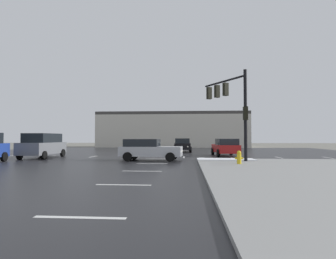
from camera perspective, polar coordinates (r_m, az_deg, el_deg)
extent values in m
plane|color=slate|center=(23.89, -1.50, -5.78)|extent=(120.00, 120.00, 0.00)
cube|color=#232326|center=(23.89, -1.50, -5.76)|extent=(44.00, 44.00, 0.02)
cube|color=white|center=(19.97, 11.88, -6.08)|extent=(4.00, 1.60, 0.06)
cube|color=silver|center=(6.39, -17.91, -17.05)|extent=(2.00, 0.15, 0.01)
cube|color=silver|center=(10.13, -9.27, -11.32)|extent=(2.00, 0.15, 0.01)
cube|color=silver|center=(14.01, -5.47, -8.62)|extent=(2.00, 0.15, 0.01)
cube|color=silver|center=(17.95, -3.35, -7.09)|extent=(2.00, 0.15, 0.01)
cube|color=silver|center=(21.91, -2.01, -6.10)|extent=(2.00, 0.15, 0.01)
cube|color=silver|center=(25.88, -1.07, -5.41)|extent=(2.00, 0.15, 0.01)
cube|color=silver|center=(29.86, -0.39, -4.91)|extent=(2.00, 0.15, 0.01)
cube|color=silver|center=(33.84, 0.13, -4.52)|extent=(2.00, 0.15, 0.01)
cube|color=silver|center=(37.83, 0.54, -4.22)|extent=(2.00, 0.15, 0.01)
cube|color=silver|center=(41.82, 0.87, -3.97)|extent=(2.00, 0.15, 0.01)
cube|color=silver|center=(28.82, -30.53, -4.80)|extent=(0.15, 2.00, 0.01)
cube|color=silver|center=(26.77, -23.43, -5.15)|extent=(0.15, 2.00, 0.01)
cube|color=silver|center=(25.18, -15.28, -5.46)|extent=(0.15, 2.00, 0.01)
cube|color=silver|center=(24.16, -6.25, -5.67)|extent=(0.15, 2.00, 0.01)
cube|color=silver|center=(23.78, 3.33, -5.74)|extent=(0.15, 2.00, 0.01)
cube|color=silver|center=(24.07, 12.94, -5.66)|extent=(0.15, 2.00, 0.01)
cube|color=silver|center=(25.00, 22.07, -5.43)|extent=(0.15, 2.00, 0.01)
cube|color=silver|center=(26.51, 30.35, -5.10)|extent=(0.15, 2.00, 0.01)
cube|color=silver|center=(19.83, 7.55, -6.56)|extent=(0.45, 7.00, 0.01)
cylinder|color=black|center=(19.09, 15.83, 2.91)|extent=(0.22, 0.22, 6.16)
cylinder|color=black|center=(21.14, 11.50, 9.78)|extent=(2.49, 3.91, 0.14)
cube|color=black|center=(20.86, 11.91, 8.19)|extent=(0.45, 0.43, 0.95)
sphere|color=red|center=(21.03, 11.62, 8.90)|extent=(0.20, 0.20, 0.20)
cube|color=black|center=(21.64, 10.18, 7.82)|extent=(0.45, 0.43, 0.95)
sphere|color=red|center=(21.81, 9.91, 8.51)|extent=(0.20, 0.20, 0.20)
cube|color=black|center=(22.44, 8.57, 7.48)|extent=(0.45, 0.43, 0.95)
sphere|color=red|center=(22.61, 8.33, 8.14)|extent=(0.20, 0.20, 0.20)
cube|color=black|center=(19.10, 15.83, 3.26)|extent=(0.28, 0.36, 0.90)
cylinder|color=gold|center=(17.00, 14.59, -5.93)|extent=(0.26, 0.26, 0.60)
sphere|color=gold|center=(16.98, 14.58, -4.69)|extent=(0.25, 0.25, 0.25)
cylinder|color=gold|center=(16.97, 13.99, -5.84)|extent=(0.12, 0.11, 0.11)
cylinder|color=gold|center=(17.03, 15.19, -5.82)|extent=(0.12, 0.11, 0.11)
cube|color=beige|center=(48.48, 1.02, -0.42)|extent=(25.51, 8.00, 5.51)
cube|color=#3F3D3A|center=(48.63, 1.02, 3.13)|extent=(25.51, 8.00, 0.50)
cube|color=#B7BABF|center=(20.23, -3.53, -4.55)|extent=(4.61, 2.10, 0.70)
cube|color=black|center=(20.35, -5.40, -2.76)|extent=(2.58, 1.82, 0.55)
cylinder|color=black|center=(20.90, 1.09, -5.42)|extent=(0.67, 0.26, 0.66)
cylinder|color=black|center=(19.12, 0.45, -5.77)|extent=(0.67, 0.26, 0.66)
cylinder|color=black|center=(21.48, -7.08, -5.30)|extent=(0.67, 0.26, 0.66)
cylinder|color=black|center=(19.75, -8.43, -5.62)|extent=(0.67, 0.26, 0.66)
sphere|color=white|center=(20.49, 2.85, -4.51)|extent=(0.18, 0.18, 0.18)
sphere|color=white|center=(19.34, 2.55, -4.68)|extent=(0.18, 0.18, 0.18)
cylinder|color=black|center=(22.68, -30.98, -4.89)|extent=(0.29, 0.68, 0.66)
cube|color=#B21919|center=(25.78, 11.81, -3.89)|extent=(2.10, 4.61, 0.70)
cube|color=black|center=(25.11, 12.11, -2.52)|extent=(1.82, 2.58, 0.55)
cylinder|color=black|center=(27.14, 9.29, -4.52)|extent=(0.26, 0.67, 0.66)
cylinder|color=black|center=(27.49, 13.01, -4.47)|extent=(0.26, 0.67, 0.66)
cylinder|color=black|center=(24.13, 10.45, -4.88)|extent=(0.26, 0.67, 0.66)
cylinder|color=black|center=(24.52, 14.61, -4.81)|extent=(0.26, 0.67, 0.66)
sphere|color=white|center=(27.84, 9.72, -3.73)|extent=(0.18, 0.18, 0.18)
sphere|color=white|center=(28.05, 12.05, -3.70)|extent=(0.18, 0.18, 0.18)
cube|color=slate|center=(25.05, -24.64, -3.55)|extent=(2.02, 4.83, 0.95)
cube|color=black|center=(25.03, -24.62, -1.61)|extent=(1.84, 3.39, 0.75)
cylinder|color=black|center=(26.96, -24.87, -4.41)|extent=(0.23, 0.66, 0.66)
cylinder|color=black|center=(26.11, -21.08, -4.55)|extent=(0.23, 0.66, 0.66)
cylinder|color=black|center=(24.13, -28.52, -4.71)|extent=(0.23, 0.66, 0.66)
cylinder|color=black|center=(23.17, -24.40, -4.90)|extent=(0.23, 0.66, 0.66)
sphere|color=white|center=(27.42, -23.50, -3.39)|extent=(0.18, 0.18, 0.18)
sphere|color=white|center=(26.88, -21.12, -3.45)|extent=(0.18, 0.18, 0.18)
cube|color=black|center=(32.10, 3.02, -3.47)|extent=(1.88, 4.53, 0.70)
cube|color=black|center=(32.76, 3.02, -2.34)|extent=(1.70, 2.50, 0.55)
cylinder|color=black|center=(30.59, 4.71, -4.21)|extent=(0.23, 0.66, 0.66)
cylinder|color=black|center=(30.59, 1.33, -4.22)|extent=(0.23, 0.66, 0.66)
cylinder|color=black|center=(33.65, 4.56, -3.98)|extent=(0.23, 0.66, 0.66)
cylinder|color=black|center=(33.65, 1.48, -3.98)|extent=(0.23, 0.66, 0.66)
sphere|color=white|center=(29.90, 4.13, -3.60)|extent=(0.18, 0.18, 0.18)
sphere|color=white|center=(29.90, 1.92, -3.60)|extent=(0.18, 0.18, 0.18)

